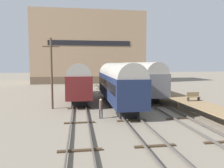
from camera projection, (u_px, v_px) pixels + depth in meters
The scene contains 12 objects.
ground_plane at pixel (125, 113), 22.19m from camera, with size 200.00×200.00×0.00m, color slate.
track_left at pixel (79, 114), 21.50m from camera, with size 2.60×60.00×0.26m.
track_middle at pixel (125, 112), 22.18m from camera, with size 2.60×60.00×0.26m.
track_right at pixel (167, 111), 22.86m from camera, with size 2.60×60.00×0.26m.
train_car_maroon at pixel (79, 79), 30.74m from camera, with size 2.99×15.29×5.07m.
train_car_navy at pixel (118, 82), 25.76m from camera, with size 2.99×15.54×5.13m.
train_car_grey at pixel (137, 77), 34.35m from camera, with size 2.96×18.98×5.23m.
station_platform at pixel (189, 101), 23.63m from camera, with size 2.76×15.76×1.10m.
bench at pixel (193, 96), 23.18m from camera, with size 1.40×0.40×0.91m.
person_worker at pixel (101, 107), 20.03m from camera, with size 0.32×0.32×1.85m.
utility_pole at pixel (52, 72), 24.07m from camera, with size 1.80×0.24×7.84m.
warehouse_building at pixel (89, 49), 59.29m from camera, with size 28.47×12.69×18.11m.
Camera 1 is at (-4.53, -21.37, 5.10)m, focal length 35.00 mm.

